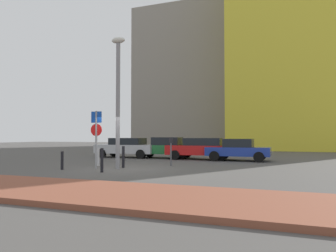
# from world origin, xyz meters

# --- Properties ---
(ground_plane) EXTENTS (120.00, 120.00, 0.00)m
(ground_plane) POSITION_xyz_m (0.00, 0.00, 0.00)
(ground_plane) COLOR #4C4947
(sidewalk_brick) EXTENTS (40.00, 3.23, 0.14)m
(sidewalk_brick) POSITION_xyz_m (0.00, -6.09, 0.07)
(sidewalk_brick) COLOR brown
(sidewalk_brick) RESTS_ON ground
(parked_car_silver) EXTENTS (4.56, 2.14, 1.45)m
(parked_car_silver) POSITION_xyz_m (-3.64, 7.41, 0.77)
(parked_car_silver) COLOR #B7BABF
(parked_car_silver) RESTS_ON ground
(parked_car_green) EXTENTS (4.40, 2.14, 1.50)m
(parked_car_green) POSITION_xyz_m (-0.70, 7.82, 0.77)
(parked_car_green) COLOR #237238
(parked_car_green) RESTS_ON ground
(parked_car_red) EXTENTS (4.62, 2.10, 1.45)m
(parked_car_red) POSITION_xyz_m (2.03, 7.37, 0.77)
(parked_car_red) COLOR red
(parked_car_red) RESTS_ON ground
(parked_car_blue) EXTENTS (4.01, 2.03, 1.40)m
(parked_car_blue) POSITION_xyz_m (4.57, 7.10, 0.72)
(parked_car_blue) COLOR #1E389E
(parked_car_blue) RESTS_ON ground
(parking_sign_post) EXTENTS (0.60, 0.10, 2.81)m
(parking_sign_post) POSITION_xyz_m (-1.32, -0.16, 1.77)
(parking_sign_post) COLOR gray
(parking_sign_post) RESTS_ON ground
(parking_meter) EXTENTS (0.18, 0.14, 1.50)m
(parking_meter) POSITION_xyz_m (1.69, 2.29, 0.97)
(parking_meter) COLOR #4C4C51
(parking_meter) RESTS_ON ground
(street_lamp) EXTENTS (0.70, 0.36, 6.40)m
(street_lamp) POSITION_xyz_m (-0.22, 0.01, 3.81)
(street_lamp) COLOR gray
(street_lamp) RESTS_ON ground
(traffic_bollard_near) EXTENTS (0.13, 0.13, 0.86)m
(traffic_bollard_near) POSITION_xyz_m (-2.51, -1.18, 0.43)
(traffic_bollard_near) COLOR black
(traffic_bollard_near) RESTS_ON ground
(traffic_bollard_mid) EXTENTS (0.18, 0.18, 0.97)m
(traffic_bollard_mid) POSITION_xyz_m (-1.96, 0.97, 0.48)
(traffic_bollard_mid) COLOR #B7B7BC
(traffic_bollard_mid) RESTS_ON ground
(traffic_bollard_far) EXTENTS (0.13, 0.13, 1.05)m
(traffic_bollard_far) POSITION_xyz_m (-0.18, -1.45, 0.53)
(traffic_bollard_far) COLOR black
(traffic_bollard_far) RESTS_ON ground
(traffic_bollard_edge) EXTENTS (0.14, 0.14, 1.08)m
(traffic_bollard_edge) POSITION_xyz_m (-0.25, 0.63, 0.54)
(traffic_bollard_edge) COLOR black
(traffic_bollard_edge) RESTS_ON ground
(building_colorful_midrise) EXTENTS (15.42, 17.72, 23.87)m
(building_colorful_midrise) POSITION_xyz_m (9.02, 29.94, 11.94)
(building_colorful_midrise) COLOR gold
(building_colorful_midrise) RESTS_ON ground
(building_under_construction) EXTENTS (15.05, 13.62, 21.15)m
(building_under_construction) POSITION_xyz_m (-6.57, 35.39, 10.58)
(building_under_construction) COLOR gray
(building_under_construction) RESTS_ON ground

